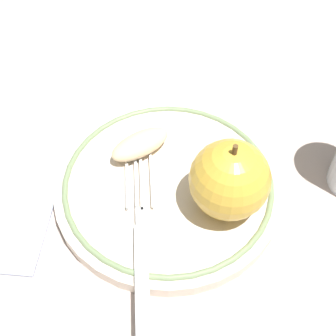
{
  "coord_description": "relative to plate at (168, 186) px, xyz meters",
  "views": [
    {
      "loc": [
        -0.21,
        -0.16,
        0.39
      ],
      "look_at": [
        0.02,
        -0.01,
        0.04
      ],
      "focal_mm": 50.0,
      "sensor_mm": 36.0,
      "label": 1
    }
  ],
  "objects": [
    {
      "name": "apple_red_whole",
      "position": [
        0.01,
        -0.06,
        0.05
      ],
      "size": [
        0.07,
        0.07,
        0.08
      ],
      "color": "gold",
      "rests_on": "plate"
    },
    {
      "name": "fork",
      "position": [
        -0.07,
        -0.02,
        0.01
      ],
      "size": [
        0.16,
        0.13,
        0.0
      ],
      "rotation": [
        0.0,
        0.0,
        0.65
      ],
      "color": "silver",
      "rests_on": "plate"
    },
    {
      "name": "ground_plane",
      "position": [
        -0.02,
        0.01,
        -0.01
      ],
      "size": [
        2.0,
        2.0,
        0.0
      ],
      "primitive_type": "plane",
      "color": "#B5A197"
    },
    {
      "name": "plate",
      "position": [
        0.0,
        0.0,
        0.0
      ],
      "size": [
        0.22,
        0.22,
        0.02
      ],
      "color": "beige",
      "rests_on": "ground_plane"
    },
    {
      "name": "apple_slice_front",
      "position": [
        0.02,
        0.04,
        0.02
      ],
      "size": [
        0.07,
        0.05,
        0.02
      ],
      "primitive_type": "ellipsoid",
      "rotation": [
        0.0,
        0.0,
        5.89
      ],
      "color": "beige",
      "rests_on": "plate"
    }
  ]
}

